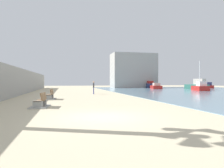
{
  "coord_description": "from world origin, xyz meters",
  "views": [
    {
      "loc": [
        -1.78,
        -10.2,
        1.72
      ],
      "look_at": [
        3.58,
        13.9,
        1.43
      ],
      "focal_mm": 34.31,
      "sensor_mm": 36.0,
      "label": 1
    }
  ],
  "objects": [
    {
      "name": "boat_mid_bay",
      "position": [
        22.56,
        24.53,
        0.69
      ],
      "size": [
        2.86,
        4.64,
        5.51
      ],
      "color": "red",
      "rests_on": "water_bay"
    },
    {
      "name": "ground_plane",
      "position": [
        0.0,
        18.0,
        0.0
      ],
      "size": [
        120.0,
        120.0,
        0.0
      ],
      "primitive_type": "plane",
      "color": "beige"
    },
    {
      "name": "seawall",
      "position": [
        -7.5,
        18.0,
        1.69
      ],
      "size": [
        0.8,
        64.0,
        3.39
      ],
      "primitive_type": "cube",
      "color": "#9E9E99",
      "rests_on": "ground"
    },
    {
      "name": "person_walking",
      "position": [
        2.09,
        18.64,
        1.04
      ],
      "size": [
        0.24,
        0.53,
        1.77
      ],
      "color": "navy",
      "rests_on": "ground"
    },
    {
      "name": "harbor_building",
      "position": [
        16.76,
        46.0,
        4.66
      ],
      "size": [
        12.0,
        6.0,
        9.32
      ],
      "primitive_type": "cube",
      "color": "#9E9E99",
      "rests_on": "ground"
    },
    {
      "name": "boat_distant",
      "position": [
        20.25,
        43.84,
        0.76
      ],
      "size": [
        2.08,
        6.79,
        5.15
      ],
      "color": "navy",
      "rests_on": "water_bay"
    },
    {
      "name": "boat_outer",
      "position": [
        19.1,
        36.36,
        0.54
      ],
      "size": [
        3.62,
        6.77,
        1.35
      ],
      "color": "red",
      "rests_on": "water_bay"
    },
    {
      "name": "bench_near",
      "position": [
        -3.36,
        4.75,
        0.23
      ],
      "size": [
        1.29,
        2.19,
        0.98
      ],
      "color": "#9E9E99",
      "rests_on": "ground"
    },
    {
      "name": "boat_nearest",
      "position": [
        33.3,
        37.34,
        0.59
      ],
      "size": [
        2.8,
        4.67,
        1.52
      ],
      "color": "red",
      "rests_on": "water_bay"
    },
    {
      "name": "boat_far_right",
      "position": [
        25.91,
        30.31,
        0.86
      ],
      "size": [
        3.71,
        5.17,
        2.26
      ],
      "color": "#337060",
      "rests_on": "water_bay"
    },
    {
      "name": "bench_far",
      "position": [
        -3.18,
        11.13,
        0.23
      ],
      "size": [
        1.25,
        2.18,
        0.98
      ],
      "color": "#9E9E99",
      "rests_on": "ground"
    }
  ]
}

